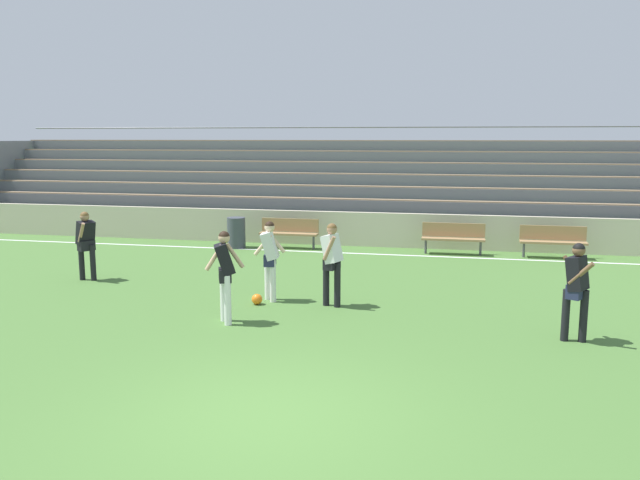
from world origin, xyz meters
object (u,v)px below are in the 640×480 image
at_px(soccer_ball, 257,299).
at_px(player_dark_pressing_high, 577,283).
at_px(bench_near_bin, 553,239).
at_px(player_white_deep_cover, 332,257).
at_px(player_dark_wide_right, 225,268).
at_px(bleacher_stand, 299,183).
at_px(bench_centre_sideline, 453,236).
at_px(player_dark_challenging, 86,240).
at_px(trash_bin, 236,233).
at_px(player_white_on_ball, 270,254).
at_px(bench_far_right, 289,230).

bearing_deg(soccer_ball, player_dark_pressing_high, -11.05).
distance_m(bench_near_bin, player_dark_pressing_high, 7.85).
height_order(player_white_deep_cover, player_dark_wide_right, player_dark_wide_right).
bearing_deg(bench_near_bin, bleacher_stand, 152.92).
distance_m(bench_centre_sideline, player_dark_pressing_high, 8.09).
bearing_deg(player_dark_pressing_high, bleacher_stand, 122.58).
xyz_separation_m(player_white_deep_cover, player_dark_challenging, (-6.15, 1.11, -0.03)).
relative_size(player_dark_challenging, soccer_ball, 7.48).
height_order(bleacher_stand, bench_near_bin, bleacher_stand).
relative_size(bleacher_stand, bench_centre_sideline, 14.28).
xyz_separation_m(bench_near_bin, player_dark_challenging, (-11.23, -5.35, 0.43)).
xyz_separation_m(bench_centre_sideline, soccer_ball, (-3.84, -6.66, -0.44)).
relative_size(trash_bin, player_dark_challenging, 0.57).
bearing_deg(player_dark_pressing_high, player_dark_wide_right, -178.01).
xyz_separation_m(player_white_on_ball, soccer_ball, (-0.18, -0.36, -0.89)).
height_order(bench_near_bin, player_white_deep_cover, player_white_deep_cover).
bearing_deg(bench_far_right, bench_centre_sideline, 0.00).
xyz_separation_m(player_white_deep_cover, player_dark_wide_right, (-1.67, -1.56, 0.01)).
bearing_deg(soccer_ball, player_dark_wide_right, -96.66).
height_order(bench_centre_sideline, player_dark_wide_right, player_dark_wide_right).
bearing_deg(player_white_deep_cover, player_dark_challenging, 169.78).
height_order(player_white_on_ball, player_dark_wide_right, player_dark_wide_right).
relative_size(trash_bin, player_white_deep_cover, 0.56).
bearing_deg(soccer_ball, bleacher_stand, 99.54).
height_order(bleacher_stand, player_white_deep_cover, bleacher_stand).
height_order(bench_near_bin, player_dark_challenging, player_dark_challenging).
bearing_deg(player_dark_challenging, player_white_deep_cover, -10.22).
height_order(player_white_deep_cover, player_dark_challenging, player_white_deep_cover).
distance_m(trash_bin, player_dark_wide_right, 8.14).
bearing_deg(player_white_on_ball, player_dark_pressing_high, -14.80).
relative_size(player_white_deep_cover, player_dark_wide_right, 0.99).
bearing_deg(player_dark_pressing_high, player_white_on_ball, 165.20).
height_order(bleacher_stand, bench_far_right, bleacher_stand).
bearing_deg(player_white_deep_cover, bench_centre_sideline, 70.19).
distance_m(bleacher_stand, bench_far_right, 4.53).
height_order(player_dark_wide_right, player_dark_challenging, player_dark_wide_right).
distance_m(bench_centre_sideline, player_white_deep_cover, 6.89).
relative_size(bleacher_stand, bench_near_bin, 14.28).
xyz_separation_m(bench_far_right, player_dark_wide_right, (0.93, -8.02, 0.47)).
bearing_deg(player_dark_challenging, player_dark_pressing_high, -13.12).
height_order(bench_far_right, player_white_on_ball, player_white_on_ball).
distance_m(bleacher_stand, soccer_ball, 11.24).
height_order(trash_bin, player_dark_pressing_high, player_dark_pressing_high).
relative_size(trash_bin, player_dark_pressing_high, 0.56).
height_order(bleacher_stand, player_dark_challenging, bleacher_stand).
height_order(bench_far_right, soccer_ball, bench_far_right).
bearing_deg(bench_near_bin, player_dark_wide_right, -130.10).
xyz_separation_m(player_white_on_ball, player_dark_pressing_high, (5.73, -1.51, -0.00)).
xyz_separation_m(bench_far_right, player_dark_challenging, (-3.55, -5.35, 0.43)).
bearing_deg(player_dark_pressing_high, trash_bin, 138.87).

